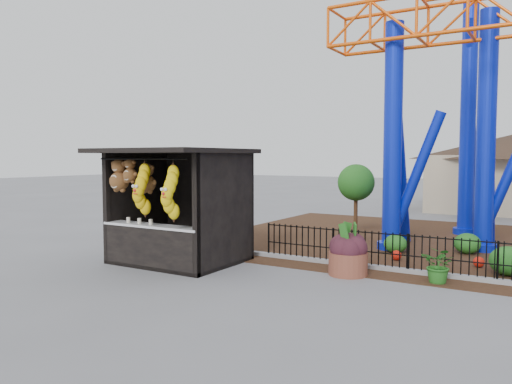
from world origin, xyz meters
The scene contains 8 objects.
ground centered at (0.00, 0.00, 0.00)m, with size 120.00×120.00×0.00m, color slate.
mulch_bed centered at (4.00, 8.00, 0.01)m, with size 18.00×12.00×0.02m, color #331E11.
curb centered at (4.00, 3.00, 0.06)m, with size 18.00×0.18×0.12m, color gray.
prize_booth centered at (-3.01, 0.90, 1.54)m, with size 3.50×3.40×3.12m.
picket_fence centered at (4.90, 3.00, 0.50)m, with size 12.20×0.06×1.00m, color black, non-canonical shape.
terracotta_planter centered at (1.57, 2.08, 0.28)m, with size 0.95×0.95×0.57m, color brown.
planter_foliage centered at (1.57, 2.08, 0.89)m, with size 0.70×0.70×0.64m, color #33141C.
potted_plant centered at (3.66, 2.38, 0.43)m, with size 0.77×0.66×0.85m, color #285F1C.
Camera 1 is at (5.87, -9.43, 2.89)m, focal length 35.00 mm.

